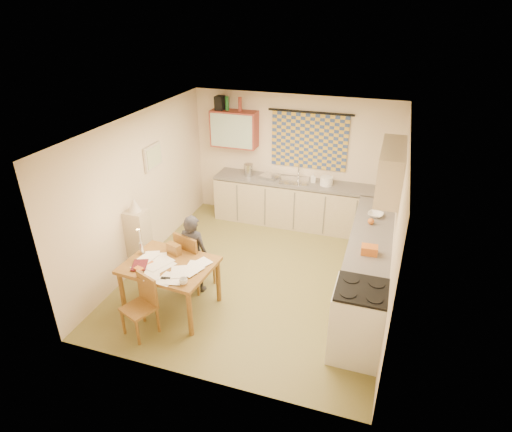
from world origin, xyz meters
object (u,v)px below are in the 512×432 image
(counter_back, at_px, (298,204))
(shelf_stand, at_px, (139,242))
(dining_table, at_px, (171,286))
(chair_far, at_px, (196,269))
(counter_right, at_px, (368,264))
(stove, at_px, (358,322))
(person, at_px, (194,253))

(counter_back, bearing_deg, shelf_stand, -129.93)
(dining_table, xyz_separation_m, chair_far, (0.10, 0.59, -0.08))
(counter_back, relative_size, shelf_stand, 2.95)
(counter_right, relative_size, chair_far, 3.03)
(shelf_stand, bearing_deg, stove, -12.22)
(stove, height_order, dining_table, stove)
(counter_back, xyz_separation_m, chair_far, (-1.02, -2.51, -0.15))
(counter_back, distance_m, shelf_stand, 3.17)
(chair_far, bearing_deg, shelf_stand, 12.11)
(chair_far, xyz_separation_m, person, (0.02, -0.07, 0.34))
(counter_back, height_order, chair_far, chair_far)
(counter_right, relative_size, shelf_stand, 2.64)
(counter_back, xyz_separation_m, counter_right, (1.51, -1.76, -0.00))
(chair_far, distance_m, person, 0.34)
(stove, relative_size, chair_far, 1.03)
(counter_back, relative_size, dining_table, 2.56)
(stove, bearing_deg, counter_back, 115.25)
(counter_back, height_order, stove, stove)
(counter_right, bearing_deg, shelf_stand, -169.28)
(counter_back, height_order, shelf_stand, shelf_stand)
(stove, xyz_separation_m, chair_far, (-2.52, 0.68, -0.20))
(counter_back, xyz_separation_m, dining_table, (-1.12, -3.10, -0.07))
(stove, xyz_separation_m, shelf_stand, (-3.54, 0.77, 0.06))
(stove, relative_size, dining_table, 0.78)
(person, bearing_deg, counter_right, -158.95)
(stove, xyz_separation_m, dining_table, (-2.63, 0.10, -0.12))
(counter_right, distance_m, person, 2.64)
(chair_far, xyz_separation_m, shelf_stand, (-1.02, 0.08, 0.26))
(person, bearing_deg, counter_back, -108.29)
(dining_table, xyz_separation_m, shelf_stand, (-0.91, 0.67, 0.18))
(chair_far, distance_m, shelf_stand, 1.05)
(chair_far, relative_size, person, 0.76)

